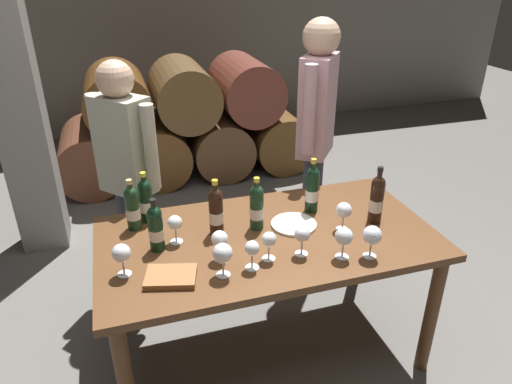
{
  "coord_description": "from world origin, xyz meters",
  "views": [
    {
      "loc": [
        -0.66,
        -1.91,
        2.02
      ],
      "look_at": [
        0.0,
        0.2,
        0.91
      ],
      "focal_mm": 32.71,
      "sensor_mm": 36.0,
      "label": 1
    }
  ],
  "objects_px": {
    "wine_bottle_2": "(146,200)",
    "wine_glass_3": "(252,249)",
    "dining_table": "(267,250)",
    "wine_glass_8": "(344,211)",
    "wine_bottle_3": "(132,207)",
    "wine_bottle_1": "(312,189)",
    "sommelier_presenting": "(316,126)",
    "wine_bottle_6": "(257,207)",
    "wine_glass_4": "(223,254)",
    "wine_glass_9": "(121,254)",
    "wine_glass_5": "(372,236)",
    "wine_glass_1": "(302,235)",
    "wine_bottle_4": "(156,228)",
    "wine_glass_2": "(175,224)",
    "wine_glass_0": "(220,240)",
    "serving_plate": "(294,224)",
    "wine_glass_7": "(344,237)",
    "wine_bottle_5": "(377,199)",
    "taster_seated_left": "(127,167)",
    "wine_bottle_0": "(216,211)",
    "wine_glass_6": "(269,241)",
    "tasting_notebook": "(171,277)"
  },
  "relations": [
    {
      "from": "wine_bottle_2",
      "to": "wine_glass_3",
      "type": "bearing_deg",
      "value": -54.79
    },
    {
      "from": "dining_table",
      "to": "wine_glass_8",
      "type": "height_order",
      "value": "wine_glass_8"
    },
    {
      "from": "wine_bottle_2",
      "to": "wine_bottle_3",
      "type": "bearing_deg",
      "value": -141.2
    },
    {
      "from": "wine_bottle_1",
      "to": "sommelier_presenting",
      "type": "distance_m",
      "value": 0.65
    },
    {
      "from": "dining_table",
      "to": "wine_bottle_6",
      "type": "bearing_deg",
      "value": 110.31
    },
    {
      "from": "wine_glass_4",
      "to": "wine_glass_9",
      "type": "height_order",
      "value": "wine_glass_4"
    },
    {
      "from": "wine_glass_5",
      "to": "sommelier_presenting",
      "type": "xyz_separation_m",
      "value": [
        0.18,
        1.07,
        0.17
      ]
    },
    {
      "from": "wine_bottle_3",
      "to": "wine_glass_1",
      "type": "relative_size",
      "value": 1.86
    },
    {
      "from": "wine_bottle_4",
      "to": "wine_glass_2",
      "type": "bearing_deg",
      "value": 19.81
    },
    {
      "from": "wine_bottle_6",
      "to": "wine_glass_9",
      "type": "xyz_separation_m",
      "value": [
        -0.68,
        -0.21,
        -0.01
      ]
    },
    {
      "from": "wine_glass_9",
      "to": "wine_bottle_4",
      "type": "bearing_deg",
      "value": 44.47
    },
    {
      "from": "wine_glass_0",
      "to": "wine_glass_5",
      "type": "distance_m",
      "value": 0.7
    },
    {
      "from": "wine_bottle_6",
      "to": "serving_plate",
      "type": "xyz_separation_m",
      "value": [
        0.19,
        -0.04,
        -0.12
      ]
    },
    {
      "from": "serving_plate",
      "to": "wine_bottle_6",
      "type": "bearing_deg",
      "value": 169.62
    },
    {
      "from": "wine_glass_7",
      "to": "sommelier_presenting",
      "type": "relative_size",
      "value": 0.09
    },
    {
      "from": "wine_bottle_2",
      "to": "wine_bottle_5",
      "type": "distance_m",
      "value": 1.21
    },
    {
      "from": "dining_table",
      "to": "taster_seated_left",
      "type": "bearing_deg",
      "value": 131.48
    },
    {
      "from": "wine_bottle_6",
      "to": "wine_glass_2",
      "type": "xyz_separation_m",
      "value": [
        -0.42,
        -0.01,
        -0.02
      ]
    },
    {
      "from": "wine_bottle_4",
      "to": "wine_glass_8",
      "type": "height_order",
      "value": "wine_bottle_4"
    },
    {
      "from": "wine_glass_9",
      "to": "taster_seated_left",
      "type": "height_order",
      "value": "taster_seated_left"
    },
    {
      "from": "wine_bottle_2",
      "to": "wine_glass_1",
      "type": "distance_m",
      "value": 0.86
    },
    {
      "from": "dining_table",
      "to": "wine_glass_8",
      "type": "bearing_deg",
      "value": -9.26
    },
    {
      "from": "wine_bottle_3",
      "to": "wine_glass_9",
      "type": "height_order",
      "value": "wine_bottle_3"
    },
    {
      "from": "wine_glass_0",
      "to": "wine_bottle_3",
      "type": "bearing_deg",
      "value": 131.26
    },
    {
      "from": "wine_bottle_0",
      "to": "wine_glass_4",
      "type": "bearing_deg",
      "value": -98.44
    },
    {
      "from": "wine_glass_6",
      "to": "sommelier_presenting",
      "type": "distance_m",
      "value": 1.16
    },
    {
      "from": "wine_glass_8",
      "to": "taster_seated_left",
      "type": "bearing_deg",
      "value": 142.56
    },
    {
      "from": "wine_bottle_3",
      "to": "wine_glass_8",
      "type": "xyz_separation_m",
      "value": [
        1.02,
        -0.34,
        -0.01
      ]
    },
    {
      "from": "taster_seated_left",
      "to": "sommelier_presenting",
      "type": "bearing_deg",
      "value": 1.41
    },
    {
      "from": "wine_bottle_4",
      "to": "wine_glass_7",
      "type": "distance_m",
      "value": 0.88
    },
    {
      "from": "wine_glass_1",
      "to": "wine_glass_6",
      "type": "distance_m",
      "value": 0.16
    },
    {
      "from": "sommelier_presenting",
      "to": "wine_glass_6",
      "type": "bearing_deg",
      "value": -124.13
    },
    {
      "from": "wine_bottle_0",
      "to": "wine_bottle_6",
      "type": "distance_m",
      "value": 0.21
    },
    {
      "from": "wine_bottle_4",
      "to": "wine_glass_1",
      "type": "height_order",
      "value": "wine_bottle_4"
    },
    {
      "from": "serving_plate",
      "to": "wine_bottle_4",
      "type": "bearing_deg",
      "value": -179.03
    },
    {
      "from": "wine_glass_8",
      "to": "tasting_notebook",
      "type": "relative_size",
      "value": 0.71
    },
    {
      "from": "wine_bottle_1",
      "to": "wine_bottle_2",
      "type": "distance_m",
      "value": 0.89
    },
    {
      "from": "wine_bottle_6",
      "to": "tasting_notebook",
      "type": "bearing_deg",
      "value": -147.95
    },
    {
      "from": "wine_glass_4",
      "to": "tasting_notebook",
      "type": "relative_size",
      "value": 0.74
    },
    {
      "from": "dining_table",
      "to": "wine_bottle_2",
      "type": "relative_size",
      "value": 6.02
    },
    {
      "from": "wine_bottle_0",
      "to": "wine_glass_2",
      "type": "relative_size",
      "value": 2.02
    },
    {
      "from": "wine_bottle_0",
      "to": "wine_bottle_4",
      "type": "height_order",
      "value": "wine_bottle_0"
    },
    {
      "from": "wine_bottle_6",
      "to": "wine_glass_5",
      "type": "relative_size",
      "value": 1.76
    },
    {
      "from": "wine_glass_6",
      "to": "wine_glass_7",
      "type": "xyz_separation_m",
      "value": [
        0.33,
        -0.09,
        0.01
      ]
    },
    {
      "from": "wine_bottle_4",
      "to": "wine_glass_1",
      "type": "xyz_separation_m",
      "value": [
        0.65,
        -0.25,
        -0.01
      ]
    },
    {
      "from": "wine_glass_0",
      "to": "wine_glass_5",
      "type": "bearing_deg",
      "value": -15.4
    },
    {
      "from": "wine_bottle_2",
      "to": "wine_bottle_0",
      "type": "bearing_deg",
      "value": -35.92
    },
    {
      "from": "wine_bottle_1",
      "to": "wine_glass_6",
      "type": "height_order",
      "value": "wine_bottle_1"
    },
    {
      "from": "wine_bottle_6",
      "to": "taster_seated_left",
      "type": "height_order",
      "value": "taster_seated_left"
    },
    {
      "from": "wine_glass_7",
      "to": "taster_seated_left",
      "type": "bearing_deg",
      "value": 131.98
    }
  ]
}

